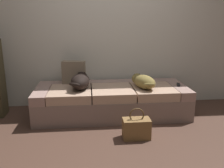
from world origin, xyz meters
The scene contains 8 objects.
ground_plane centered at (0.00, 0.00, 0.00)m, with size 10.00×10.00×0.00m, color #50352A.
back_wall centered at (0.00, 1.56, 1.40)m, with size 6.40×0.10×2.80m, color silver.
couch centered at (0.00, 1.02, 0.21)m, with size 2.16×0.86×0.42m.
dog_dark centered at (-0.44, 0.99, 0.53)m, with size 0.30×0.61×0.21m.
dog_tan centered at (0.43, 0.91, 0.52)m, with size 0.36×0.53×0.19m.
tv_remote centered at (0.98, 0.98, 0.43)m, with size 0.04×0.15×0.02m, color black.
throw_pillow centered at (-0.55, 1.25, 0.59)m, with size 0.34×0.12×0.34m, color #7F6D59.
handbag centered at (0.21, 0.23, 0.13)m, with size 0.32×0.18×0.38m.
Camera 1 is at (-0.35, -2.41, 1.38)m, focal length 39.90 mm.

